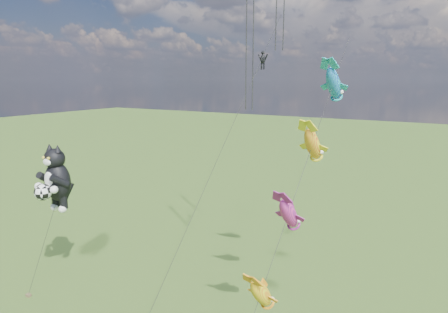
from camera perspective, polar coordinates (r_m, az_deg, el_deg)
The scene contains 4 objects.
ground at distance 35.28m, azimuth -20.82°, elevation -18.27°, with size 300.00×300.00×0.00m, color #224411.
cat_kite_rig at distance 32.82m, azimuth -24.36°, elevation -3.03°, with size 2.75×4.19×12.18m.
fish_windsock_rig at distance 23.22m, azimuth 11.62°, elevation -3.30°, with size 2.38×15.86×20.09m.
parafoil_rig at distance 29.85m, azimuth 5.50°, elevation 17.02°, with size 3.22×17.40×27.38m.
Camera 1 is at (24.53, -18.65, 17.18)m, focal length 30.00 mm.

